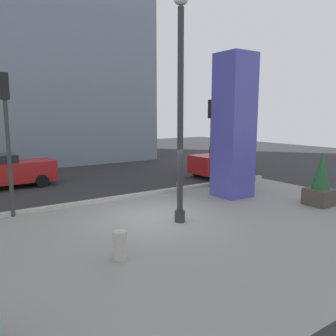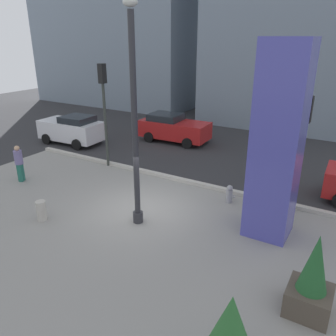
{
  "view_description": "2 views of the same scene",
  "coord_description": "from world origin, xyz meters",
  "px_view_note": "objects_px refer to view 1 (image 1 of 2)",
  "views": [
    {
      "loc": [
        -6.22,
        -9.94,
        3.64
      ],
      "look_at": [
        0.54,
        0.12,
        1.73
      ],
      "focal_mm": 36.28,
      "sensor_mm": 36.0,
      "label": 1
    },
    {
      "loc": [
        6.78,
        -9.5,
        6.26
      ],
      "look_at": [
        0.8,
        0.53,
        1.7
      ],
      "focal_mm": 36.43,
      "sensor_mm": 36.0,
      "label": 2
    }
  ],
  "objects_px": {
    "potted_plant_by_pillar": "(321,184)",
    "car_curb_west": "(223,161)",
    "art_pillar_blue": "(234,127)",
    "fire_hydrant": "(179,188)",
    "traffic_light_far_side": "(212,129)",
    "traffic_light_corner": "(7,123)",
    "concrete_bollard": "(120,246)",
    "car_intersection": "(8,171)",
    "lamp_post": "(180,117)"
  },
  "relations": [
    {
      "from": "car_intersection",
      "to": "car_curb_west",
      "type": "height_order",
      "value": "car_curb_west"
    },
    {
      "from": "art_pillar_blue",
      "to": "traffic_light_far_side",
      "type": "distance_m",
      "value": 2.02
    },
    {
      "from": "lamp_post",
      "to": "car_curb_west",
      "type": "xyz_separation_m",
      "value": [
        7.36,
        5.8,
        -2.7
      ]
    },
    {
      "from": "fire_hydrant",
      "to": "concrete_bollard",
      "type": "distance_m",
      "value": 7.14
    },
    {
      "from": "lamp_post",
      "to": "car_intersection",
      "type": "height_order",
      "value": "lamp_post"
    },
    {
      "from": "car_curb_west",
      "to": "art_pillar_blue",
      "type": "bearing_deg",
      "value": -128.17
    },
    {
      "from": "car_intersection",
      "to": "car_curb_west",
      "type": "distance_m",
      "value": 11.82
    },
    {
      "from": "art_pillar_blue",
      "to": "traffic_light_far_side",
      "type": "bearing_deg",
      "value": 77.33
    },
    {
      "from": "car_intersection",
      "to": "concrete_bollard",
      "type": "bearing_deg",
      "value": -85.54
    },
    {
      "from": "potted_plant_by_pillar",
      "to": "car_curb_west",
      "type": "height_order",
      "value": "potted_plant_by_pillar"
    },
    {
      "from": "fire_hydrant",
      "to": "traffic_light_corner",
      "type": "distance_m",
      "value": 7.53
    },
    {
      "from": "art_pillar_blue",
      "to": "traffic_light_far_side",
      "type": "xyz_separation_m",
      "value": [
        0.44,
        1.96,
        -0.17
      ]
    },
    {
      "from": "potted_plant_by_pillar",
      "to": "car_intersection",
      "type": "height_order",
      "value": "potted_plant_by_pillar"
    },
    {
      "from": "car_curb_west",
      "to": "car_intersection",
      "type": "bearing_deg",
      "value": 162.63
    },
    {
      "from": "concrete_bollard",
      "to": "car_intersection",
      "type": "relative_size",
      "value": 0.17
    },
    {
      "from": "concrete_bollard",
      "to": "car_curb_west",
      "type": "xyz_separation_m",
      "value": [
        10.42,
        7.47,
        0.49
      ]
    },
    {
      "from": "car_intersection",
      "to": "traffic_light_far_side",
      "type": "bearing_deg",
      "value": -33.48
    },
    {
      "from": "art_pillar_blue",
      "to": "fire_hydrant",
      "type": "relative_size",
      "value": 8.32
    },
    {
      "from": "potted_plant_by_pillar",
      "to": "car_curb_west",
      "type": "bearing_deg",
      "value": 79.33
    },
    {
      "from": "potted_plant_by_pillar",
      "to": "traffic_light_far_side",
      "type": "xyz_separation_m",
      "value": [
        -1.4,
        5.08,
        2.07
      ]
    },
    {
      "from": "fire_hydrant",
      "to": "car_intersection",
      "type": "relative_size",
      "value": 0.17
    },
    {
      "from": "fire_hydrant",
      "to": "lamp_post",
      "type": "bearing_deg",
      "value": -125.65
    },
    {
      "from": "car_intersection",
      "to": "lamp_post",
      "type": "bearing_deg",
      "value": -67.2
    },
    {
      "from": "potted_plant_by_pillar",
      "to": "fire_hydrant",
      "type": "height_order",
      "value": "potted_plant_by_pillar"
    },
    {
      "from": "art_pillar_blue",
      "to": "fire_hydrant",
      "type": "height_order",
      "value": "art_pillar_blue"
    },
    {
      "from": "potted_plant_by_pillar",
      "to": "traffic_light_far_side",
      "type": "relative_size",
      "value": 0.49
    },
    {
      "from": "concrete_bollard",
      "to": "traffic_light_corner",
      "type": "bearing_deg",
      "value": 105.85
    },
    {
      "from": "traffic_light_far_side",
      "to": "traffic_light_corner",
      "type": "distance_m",
      "value": 9.24
    },
    {
      "from": "art_pillar_blue",
      "to": "traffic_light_far_side",
      "type": "relative_size",
      "value": 1.43
    },
    {
      "from": "art_pillar_blue",
      "to": "car_intersection",
      "type": "relative_size",
      "value": 1.43
    },
    {
      "from": "potted_plant_by_pillar",
      "to": "concrete_bollard",
      "type": "xyz_separation_m",
      "value": [
        -9.07,
        -0.28,
        -0.5
      ]
    },
    {
      "from": "potted_plant_by_pillar",
      "to": "fire_hydrant",
      "type": "relative_size",
      "value": 2.87
    },
    {
      "from": "potted_plant_by_pillar",
      "to": "fire_hydrant",
      "type": "xyz_separation_m",
      "value": [
        -3.76,
        4.51,
        -0.51
      ]
    },
    {
      "from": "concrete_bollard",
      "to": "car_curb_west",
      "type": "distance_m",
      "value": 12.83
    },
    {
      "from": "art_pillar_blue",
      "to": "potted_plant_by_pillar",
      "type": "distance_m",
      "value": 4.26
    },
    {
      "from": "traffic_light_corner",
      "to": "art_pillar_blue",
      "type": "bearing_deg",
      "value": -13.59
    },
    {
      "from": "concrete_bollard",
      "to": "art_pillar_blue",
      "type": "bearing_deg",
      "value": 25.18
    },
    {
      "from": "lamp_post",
      "to": "traffic_light_far_side",
      "type": "bearing_deg",
      "value": 38.79
    },
    {
      "from": "traffic_light_far_side",
      "to": "fire_hydrant",
      "type": "bearing_deg",
      "value": -166.26
    },
    {
      "from": "art_pillar_blue",
      "to": "potted_plant_by_pillar",
      "type": "relative_size",
      "value": 2.9
    },
    {
      "from": "art_pillar_blue",
      "to": "traffic_light_corner",
      "type": "height_order",
      "value": "art_pillar_blue"
    },
    {
      "from": "traffic_light_corner",
      "to": "fire_hydrant",
      "type": "bearing_deg",
      "value": -6.15
    },
    {
      "from": "lamp_post",
      "to": "fire_hydrant",
      "type": "distance_m",
      "value": 4.99
    },
    {
      "from": "car_curb_west",
      "to": "concrete_bollard",
      "type": "bearing_deg",
      "value": -144.38
    },
    {
      "from": "art_pillar_blue",
      "to": "fire_hydrant",
      "type": "distance_m",
      "value": 3.63
    },
    {
      "from": "traffic_light_corner",
      "to": "car_intersection",
      "type": "xyz_separation_m",
      "value": [
        0.71,
        5.47,
        -2.51
      ]
    },
    {
      "from": "car_intersection",
      "to": "car_curb_west",
      "type": "bearing_deg",
      "value": -17.37
    },
    {
      "from": "fire_hydrant",
      "to": "traffic_light_corner",
      "type": "bearing_deg",
      "value": 173.85
    },
    {
      "from": "car_intersection",
      "to": "potted_plant_by_pillar",
      "type": "bearing_deg",
      "value": -47.21
    },
    {
      "from": "art_pillar_blue",
      "to": "traffic_light_corner",
      "type": "xyz_separation_m",
      "value": [
        -8.79,
        2.13,
        0.25
      ]
    }
  ]
}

